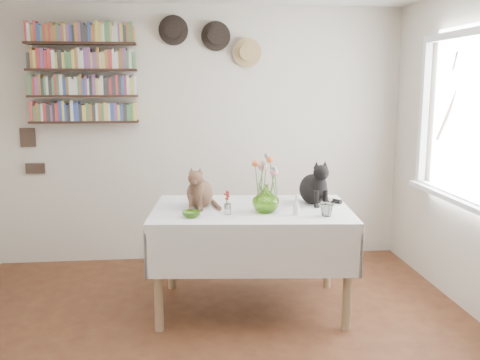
{
  "coord_description": "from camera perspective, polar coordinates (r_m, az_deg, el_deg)",
  "views": [
    {
      "loc": [
        -0.18,
        -3.03,
        1.76
      ],
      "look_at": [
        0.24,
        0.85,
        1.05
      ],
      "focal_mm": 40.0,
      "sensor_mm": 36.0,
      "label": 1
    }
  ],
  "objects": [
    {
      "name": "room",
      "position": [
        3.08,
        -2.68,
        0.76
      ],
      "size": [
        4.08,
        4.58,
        2.58
      ],
      "color": "brown",
      "rests_on": "ground"
    },
    {
      "name": "tabby_cat",
      "position": [
        4.14,
        -4.31,
        -0.62
      ],
      "size": [
        0.3,
        0.34,
        0.34
      ],
      "primitive_type": null,
      "rotation": [
        0.0,
        0.0,
        -0.29
      ],
      "color": "brown",
      "rests_on": "dining_table"
    },
    {
      "name": "black_cat",
      "position": [
        4.29,
        7.84,
        -0.1
      ],
      "size": [
        0.3,
        0.35,
        0.36
      ],
      "primitive_type": null,
      "rotation": [
        0.0,
        0.0,
        0.2
      ],
      "color": "black",
      "rests_on": "dining_table"
    },
    {
      "name": "candlestick",
      "position": [
        3.92,
        6.02,
        -3.0
      ],
      "size": [
        0.04,
        0.04,
        0.16
      ],
      "color": "white",
      "rests_on": "dining_table"
    },
    {
      "name": "drinking_glass",
      "position": [
        3.92,
        9.21,
        -3.15
      ],
      "size": [
        0.13,
        0.13,
        0.1
      ],
      "primitive_type": "imported",
      "rotation": [
        0.0,
        0.0,
        0.31
      ],
      "color": "white",
      "rests_on": "dining_table"
    },
    {
      "name": "window",
      "position": [
        4.41,
        23.13,
        4.74
      ],
      "size": [
        0.12,
        1.52,
        1.32
      ],
      "color": "white",
      "rests_on": "room"
    },
    {
      "name": "wall_art_plaques",
      "position": [
        5.49,
        -21.4,
        2.96
      ],
      "size": [
        0.21,
        0.02,
        0.44
      ],
      "color": "#38281E",
      "rests_on": "room"
    },
    {
      "name": "wall_hats",
      "position": [
        5.24,
        -2.96,
        14.74
      ],
      "size": [
        0.98,
        0.09,
        0.48
      ],
      "color": "black",
      "rests_on": "room"
    },
    {
      "name": "flower_vase",
      "position": [
        3.98,
        2.77,
        -1.98
      ],
      "size": [
        0.24,
        0.24,
        0.21
      ],
      "primitive_type": "imported",
      "rotation": [
        0.0,
        0.0,
        0.25
      ],
      "color": "#8ED141",
      "rests_on": "dining_table"
    },
    {
      "name": "bookshelf_unit",
      "position": [
        5.27,
        -16.47,
        10.79
      ],
      "size": [
        1.0,
        0.16,
        0.91
      ],
      "color": "black",
      "rests_on": "room"
    },
    {
      "name": "porcelain_figurine",
      "position": [
        4.09,
        9.59,
        -2.64
      ],
      "size": [
        0.06,
        0.06,
        0.11
      ],
      "color": "white",
      "rests_on": "dining_table"
    },
    {
      "name": "berry_jar",
      "position": [
        3.91,
        -1.34,
        -2.43
      ],
      "size": [
        0.05,
        0.05,
        0.2
      ],
      "color": "white",
      "rests_on": "dining_table"
    },
    {
      "name": "green_bowl",
      "position": [
        3.87,
        -5.21,
        -3.65
      ],
      "size": [
        0.16,
        0.16,
        0.04
      ],
      "primitive_type": "imported",
      "rotation": [
        0.0,
        0.0,
        0.16
      ],
      "color": "#8ED141",
      "rests_on": "dining_table"
    },
    {
      "name": "flower_bouquet",
      "position": [
        3.94,
        2.79,
        1.38
      ],
      "size": [
        0.17,
        0.13,
        0.39
      ],
      "color": "#4C7233",
      "rests_on": "flower_vase"
    },
    {
      "name": "dining_table",
      "position": [
        4.18,
        1.22,
        -5.68
      ],
      "size": [
        1.6,
        1.11,
        0.81
      ],
      "color": "white",
      "rests_on": "room"
    }
  ]
}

